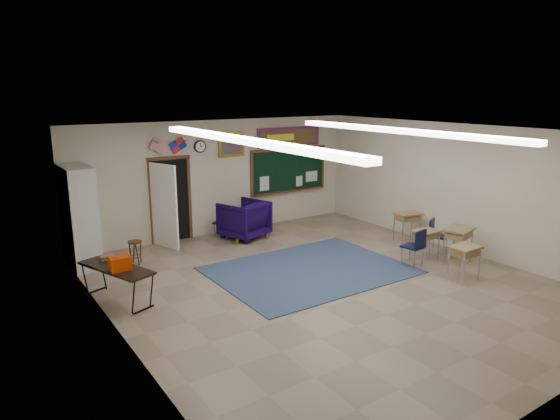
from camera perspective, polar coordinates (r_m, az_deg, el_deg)
floor at (r=10.03m, az=5.31°, el=-8.46°), size 9.00×9.00×0.00m
back_wall at (r=13.27m, az=-6.89°, el=3.73°), size 8.00×0.04×3.00m
left_wall at (r=7.76m, az=-18.10°, el=-4.01°), size 0.04×9.00×3.00m
right_wall at (r=12.44m, az=19.94°, el=2.34°), size 0.04×9.00×3.00m
ceiling at (r=9.32m, az=5.72°, el=8.89°), size 8.00×9.00×0.04m
area_rug at (r=10.72m, az=3.44°, el=-6.87°), size 4.00×3.00×0.02m
fluorescent_strips at (r=9.33m, az=5.71°, el=8.52°), size 3.86×6.00×0.10m
doorway at (r=12.63m, az=-12.60°, el=0.94°), size 1.10×0.89×2.16m
chalkboard at (r=14.37m, az=1.03°, el=4.43°), size 2.55×0.14×1.30m
bulletin_board at (r=14.24m, az=1.04°, el=8.35°), size 2.10×0.05×0.55m
framed_art_print at (r=13.29m, az=-5.57°, el=7.48°), size 0.75×0.05×0.65m
wall_clock at (r=12.89m, az=-9.12°, el=7.18°), size 0.32×0.05×0.32m
wall_flags at (r=12.52m, az=-12.65°, el=7.44°), size 1.16×0.06×0.70m
storage_cabinet at (r=11.55m, az=-21.92°, el=-0.71°), size 0.59×1.25×2.20m
wingback_armchair at (r=12.92m, az=-4.12°, el=-1.08°), size 1.32×1.34×0.97m
student_chair_reading at (r=13.07m, az=-6.72°, el=-1.51°), size 0.50×0.50×0.74m
student_chair_desk_a at (r=11.21m, az=14.93°, el=-4.16°), size 0.49×0.49×0.85m
student_chair_desk_b at (r=12.20m, az=17.69°, el=-2.95°), size 0.55×0.55×0.83m
student_desk_front_left at (r=11.69m, az=16.29°, el=-3.70°), size 0.59×0.45×0.70m
student_desk_front_right at (r=12.93m, az=14.35°, el=-1.75°), size 0.72×0.60×0.76m
student_desk_back_left at (r=10.70m, az=20.29°, el=-5.53°), size 0.60×0.45×0.72m
student_desk_back_right at (r=11.67m, az=19.67°, el=-3.67°), size 0.78×0.66×0.80m
folding_table at (r=9.58m, az=-18.09°, el=-7.86°), size 1.04×1.68×0.91m
wooden_stool at (r=11.45m, az=-16.18°, el=-4.65°), size 0.30×0.30×0.53m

